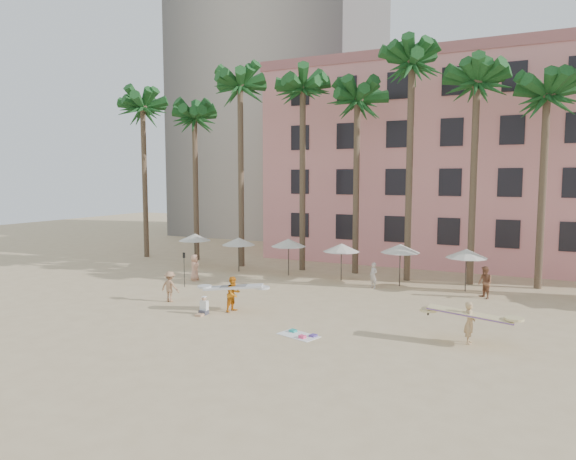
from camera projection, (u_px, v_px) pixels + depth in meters
The scene contains 11 objects.
ground at pixel (268, 332), 23.10m from camera, with size 120.00×120.00×0.00m, color #D1B789.
pink_hotel at pixel (488, 165), 42.60m from camera, with size 35.00×14.00×16.00m, color pink.
grey_tower at pixel (282, 29), 62.38m from camera, with size 22.00×18.00×50.00m, color #A89E8E.
palm_row at pixel (376, 89), 35.02m from camera, with size 44.40×5.40×16.30m.
umbrella_row at pixel (314, 245), 35.37m from camera, with size 22.50×2.70×2.73m.
beach_towel at pixel (300, 335), 22.62m from camera, with size 2.01×1.48×0.14m.
carrier_yellow at pixel (470, 320), 21.45m from camera, with size 3.41×0.80×1.79m.
carrier_white at pixel (234, 293), 26.63m from camera, with size 3.12×1.78×1.83m.
beachgoers at pixel (297, 279), 30.76m from camera, with size 19.17×9.36×1.87m.
paddle at pixel (184, 265), 32.46m from camera, with size 0.18×0.04×2.23m.
seated_man at pixel (203, 308), 26.07m from camera, with size 0.41×0.71×0.92m.
Camera 1 is at (10.54, -19.91, 6.95)m, focal length 32.00 mm.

